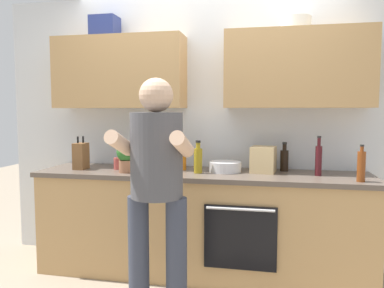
# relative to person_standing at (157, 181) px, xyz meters

# --- Properties ---
(ground_plane) EXTENTS (12.00, 12.00, 0.00)m
(ground_plane) POSITION_rel_person_standing_xyz_m (0.14, 0.84, -0.97)
(ground_plane) COLOR gray
(back_wall_unit) EXTENTS (4.00, 0.38, 2.50)m
(back_wall_unit) POSITION_rel_person_standing_xyz_m (0.14, 1.11, 0.53)
(back_wall_unit) COLOR silver
(back_wall_unit) RESTS_ON ground
(counter) EXTENTS (2.84, 0.67, 0.90)m
(counter) POSITION_rel_person_standing_xyz_m (0.14, 0.84, -0.52)
(counter) COLOR tan
(counter) RESTS_ON ground
(person_standing) EXTENTS (0.49, 0.45, 1.64)m
(person_standing) POSITION_rel_person_standing_xyz_m (0.00, 0.00, 0.00)
(person_standing) COLOR #383D4C
(person_standing) RESTS_ON ground
(bottle_wine) EXTENTS (0.05, 0.05, 0.32)m
(bottle_wine) POSITION_rel_person_standing_xyz_m (1.11, 0.86, 0.07)
(bottle_wine) COLOR #471419
(bottle_wine) RESTS_ON counter
(bottle_vinegar) EXTENTS (0.06, 0.06, 0.28)m
(bottle_vinegar) POSITION_rel_person_standing_xyz_m (1.38, 0.64, 0.05)
(bottle_vinegar) COLOR brown
(bottle_vinegar) RESTS_ON counter
(bottle_soy) EXTENTS (0.07, 0.07, 0.25)m
(bottle_soy) POSITION_rel_person_standing_xyz_m (0.84, 1.04, 0.03)
(bottle_soy) COLOR black
(bottle_soy) RESTS_ON counter
(bottle_juice) EXTENTS (0.08, 0.08, 0.33)m
(bottle_juice) POSITION_rel_person_standing_xyz_m (-0.05, 0.93, 0.08)
(bottle_juice) COLOR orange
(bottle_juice) RESTS_ON counter
(bottle_oil) EXTENTS (0.07, 0.07, 0.28)m
(bottle_oil) POSITION_rel_person_standing_xyz_m (0.13, 0.78, 0.05)
(bottle_oil) COLOR olive
(bottle_oil) RESTS_ON counter
(cup_ceramic) EXTENTS (0.07, 0.07, 0.10)m
(cup_ceramic) POSITION_rel_person_standing_xyz_m (-0.62, 0.84, -0.02)
(cup_ceramic) COLOR #BF4C47
(cup_ceramic) RESTS_ON counter
(cup_stoneware) EXTENTS (0.08, 0.08, 0.08)m
(cup_stoneware) POSITION_rel_person_standing_xyz_m (-0.46, 0.93, -0.03)
(cup_stoneware) COLOR slate
(cup_stoneware) RESTS_ON counter
(cup_tea) EXTENTS (0.09, 0.09, 0.09)m
(cup_tea) POSITION_rel_person_standing_xyz_m (-0.14, 0.82, -0.02)
(cup_tea) COLOR #33598C
(cup_tea) RESTS_ON counter
(mixing_bowl) EXTENTS (0.28, 0.28, 0.09)m
(mixing_bowl) POSITION_rel_person_standing_xyz_m (0.34, 0.90, -0.02)
(mixing_bowl) COLOR silver
(mixing_bowl) RESTS_ON counter
(knife_block) EXTENTS (0.10, 0.14, 0.30)m
(knife_block) POSITION_rel_person_standing_xyz_m (-0.95, 0.79, 0.05)
(knife_block) COLOR brown
(knife_block) RESTS_ON counter
(potted_herb) EXTENTS (0.17, 0.17, 0.26)m
(potted_herb) POSITION_rel_person_standing_xyz_m (-0.48, 0.70, 0.07)
(potted_herb) COLOR #9E6647
(potted_herb) RESTS_ON counter
(grocery_bag_bread) EXTENTS (0.23, 0.23, 0.22)m
(grocery_bag_bread) POSITION_rel_person_standing_xyz_m (0.66, 0.93, 0.04)
(grocery_bag_bread) COLOR tan
(grocery_bag_bread) RESTS_ON counter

